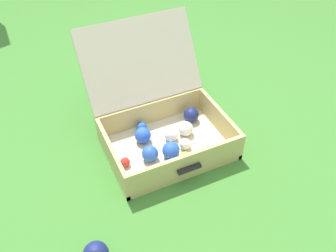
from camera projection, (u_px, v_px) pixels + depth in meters
name	position (u px, v px, depth m)	size (l,w,h in m)	color
ground_plane	(160.00, 164.00, 1.70)	(16.00, 16.00, 0.00)	#3D7A2D
open_suitcase	(161.00, 122.00, 1.75)	(0.57, 0.66, 0.50)	beige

